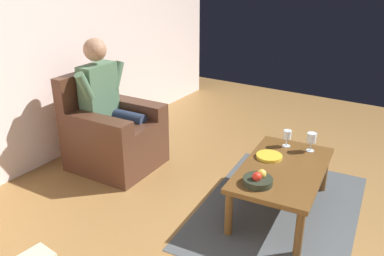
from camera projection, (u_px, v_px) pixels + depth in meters
The scene contains 10 objects.
ground_plane at pixel (344, 255), 2.84m from camera, with size 7.07×7.07×0.00m, color olive.
wall_back at pixel (43, 38), 3.82m from camera, with size 5.70×0.06×2.51m, color silver.
rug at pixel (279, 209), 3.35m from camera, with size 1.78×1.23×0.01m, color #454A4C.
armchair at pixel (112, 135), 3.98m from camera, with size 0.76×0.82×0.95m.
person_seated at pixel (108, 101), 3.85m from camera, with size 0.65×0.61×1.28m.
coffee_table at pixel (283, 173), 3.21m from camera, with size 1.13×0.72×0.41m.
wine_glass_near at pixel (287, 136), 3.51m from camera, with size 0.07×0.07×0.15m.
wine_glass_far at pixel (311, 139), 3.42m from camera, with size 0.08×0.08×0.17m.
fruit_bowl at pixel (258, 180), 2.93m from camera, with size 0.22×0.22×0.11m.
decorative_dish at pixel (269, 156), 3.34m from camera, with size 0.22×0.22×0.02m, color gold.
Camera 1 is at (2.50, 0.29, 1.93)m, focal length 37.17 mm.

